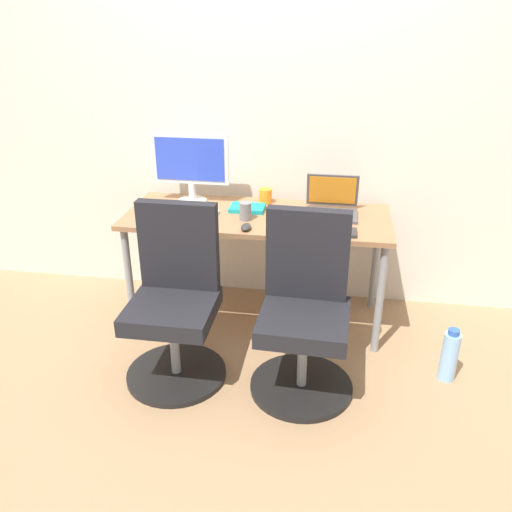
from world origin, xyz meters
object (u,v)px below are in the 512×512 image
office_chair_right (305,314)px  desktop_monitor (191,163)px  open_laptop (331,205)px  water_bottle_on_floor (450,356)px  office_chair_left (175,303)px  coffee_mug (266,196)px

office_chair_right → desktop_monitor: (-0.78, 0.78, 0.54)m
open_laptop → water_bottle_on_floor: bearing=-39.3°
open_laptop → desktop_monitor: bearing=174.8°
desktop_monitor → office_chair_left: bearing=-82.4°
water_bottle_on_floor → coffee_mug: 1.43m
office_chair_right → desktop_monitor: size_ratio=1.96×
water_bottle_on_floor → open_laptop: bearing=140.7°
office_chair_left → open_laptop: bearing=42.3°
open_laptop → coffee_mug: (-0.42, 0.13, -0.01)m
water_bottle_on_floor → desktop_monitor: desktop_monitor is taller
office_chair_right → open_laptop: bearing=82.4°
desktop_monitor → coffee_mug: desktop_monitor is taller
office_chair_right → desktop_monitor: bearing=135.0°
desktop_monitor → open_laptop: size_ratio=1.55×
open_laptop → coffee_mug: open_laptop is taller
office_chair_left → coffee_mug: office_chair_left is taller
office_chair_right → coffee_mug: size_ratio=10.22×
open_laptop → coffee_mug: size_ratio=3.37×
coffee_mug → water_bottle_on_floor: bearing=-32.0°
water_bottle_on_floor → open_laptop: (-0.68, 0.56, 0.62)m
water_bottle_on_floor → open_laptop: 1.07m
office_chair_right → coffee_mug: bearing=111.1°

